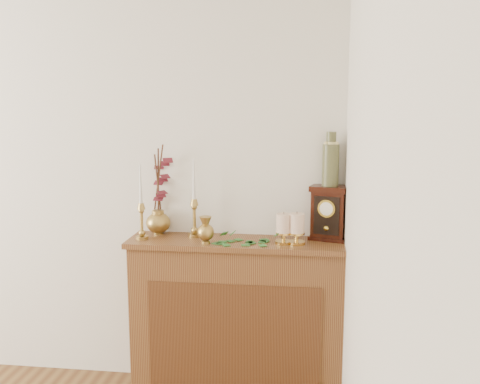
# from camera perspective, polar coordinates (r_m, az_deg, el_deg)

# --- Properties ---
(console_shelf) EXTENTS (1.24, 0.34, 0.93)m
(console_shelf) POSITION_cam_1_polar(r_m,az_deg,el_deg) (3.34, -0.30, -13.14)
(console_shelf) COLOR brown
(console_shelf) RESTS_ON ground
(candlestick_left) EXTENTS (0.07, 0.07, 0.43)m
(candlestick_left) POSITION_cam_1_polar(r_m,az_deg,el_deg) (3.22, -9.98, -2.32)
(candlestick_left) COLOR #A38E41
(candlestick_left) RESTS_ON console_shelf
(candlestick_center) EXTENTS (0.08, 0.08, 0.45)m
(candlestick_center) POSITION_cam_1_polar(r_m,az_deg,el_deg) (3.24, -4.67, -1.99)
(candlestick_center) COLOR #A38E41
(candlestick_center) RESTS_ON console_shelf
(bud_vase) EXTENTS (0.09, 0.09, 0.15)m
(bud_vase) POSITION_cam_1_polar(r_m,az_deg,el_deg) (3.09, -3.52, -3.91)
(bud_vase) COLOR #A38E41
(bud_vase) RESTS_ON console_shelf
(ginger_jar) EXTENTS (0.22, 0.23, 0.53)m
(ginger_jar) POSITION_cam_1_polar(r_m,az_deg,el_deg) (3.34, -7.99, -0.11)
(ginger_jar) COLOR #A38E41
(ginger_jar) RESTS_ON console_shelf
(pillar_candle_left) EXTENTS (0.09, 0.09, 0.18)m
(pillar_candle_left) POSITION_cam_1_polar(r_m,az_deg,el_deg) (3.09, 5.79, -3.57)
(pillar_candle_left) COLOR gold
(pillar_candle_left) RESTS_ON console_shelf
(pillar_candle_right) EXTENTS (0.09, 0.09, 0.18)m
(pillar_candle_right) POSITION_cam_1_polar(r_m,az_deg,el_deg) (3.09, 4.45, -3.57)
(pillar_candle_right) COLOR gold
(pillar_candle_right) RESTS_ON console_shelf
(ivy_garland) EXTENTS (0.36, 0.20, 0.08)m
(ivy_garland) POSITION_cam_1_polar(r_m,az_deg,el_deg) (3.11, 1.30, -5.04)
(ivy_garland) COLOR #2B6A28
(ivy_garland) RESTS_ON console_shelf
(mantel_clock) EXTENTS (0.24, 0.19, 0.31)m
(mantel_clock) POSITION_cam_1_polar(r_m,az_deg,el_deg) (3.20, 9.04, -2.15)
(mantel_clock) COLOR black
(mantel_clock) RESTS_ON console_shelf
(ceramic_vase) EXTENTS (0.09, 0.09, 0.30)m
(ceramic_vase) POSITION_cam_1_polar(r_m,az_deg,el_deg) (3.16, 9.19, 3.05)
(ceramic_vase) COLOR #193328
(ceramic_vase) RESTS_ON mantel_clock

